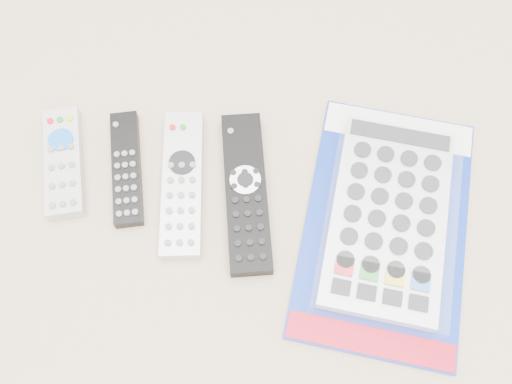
{
  "coord_description": "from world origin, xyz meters",
  "views": [
    {
      "loc": [
        0.08,
        -0.34,
        0.74
      ],
      "look_at": [
        0.07,
        -0.02,
        0.01
      ],
      "focal_mm": 40.0,
      "sensor_mm": 36.0,
      "label": 1
    }
  ],
  "objects_px": {
    "remote_small_grey": "(64,162)",
    "remote_large_black": "(246,192)",
    "jumbo_remote_packaged": "(388,217)",
    "remote_silver_dvd": "(182,184)",
    "remote_slim_black": "(126,169)"
  },
  "relations": [
    {
      "from": "remote_small_grey",
      "to": "remote_large_black",
      "type": "bearing_deg",
      "value": -19.56
    },
    {
      "from": "remote_silver_dvd",
      "to": "remote_slim_black",
      "type": "bearing_deg",
      "value": 161.84
    },
    {
      "from": "remote_small_grey",
      "to": "remote_silver_dvd",
      "type": "bearing_deg",
      "value": -20.43
    },
    {
      "from": "remote_small_grey",
      "to": "remote_silver_dvd",
      "type": "distance_m",
      "value": 0.17
    },
    {
      "from": "remote_small_grey",
      "to": "jumbo_remote_packaged",
      "type": "bearing_deg",
      "value": -20.27
    },
    {
      "from": "remote_silver_dvd",
      "to": "remote_large_black",
      "type": "relative_size",
      "value": 0.91
    },
    {
      "from": "remote_slim_black",
      "to": "jumbo_remote_packaged",
      "type": "xyz_separation_m",
      "value": [
        0.36,
        -0.06,
        0.01
      ]
    },
    {
      "from": "remote_small_grey",
      "to": "remote_slim_black",
      "type": "bearing_deg",
      "value": -14.9
    },
    {
      "from": "remote_small_grey",
      "to": "jumbo_remote_packaged",
      "type": "relative_size",
      "value": 0.45
    },
    {
      "from": "remote_small_grey",
      "to": "remote_large_black",
      "type": "distance_m",
      "value": 0.26
    },
    {
      "from": "remote_small_grey",
      "to": "jumbo_remote_packaged",
      "type": "height_order",
      "value": "jumbo_remote_packaged"
    },
    {
      "from": "jumbo_remote_packaged",
      "to": "remote_small_grey",
      "type": "bearing_deg",
      "value": -178.79
    },
    {
      "from": "jumbo_remote_packaged",
      "to": "remote_slim_black",
      "type": "bearing_deg",
      "value": 179.91
    },
    {
      "from": "jumbo_remote_packaged",
      "to": "remote_silver_dvd",
      "type": "bearing_deg",
      "value": -178.69
    },
    {
      "from": "remote_large_black",
      "to": "jumbo_remote_packaged",
      "type": "distance_m",
      "value": 0.2
    }
  ]
}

